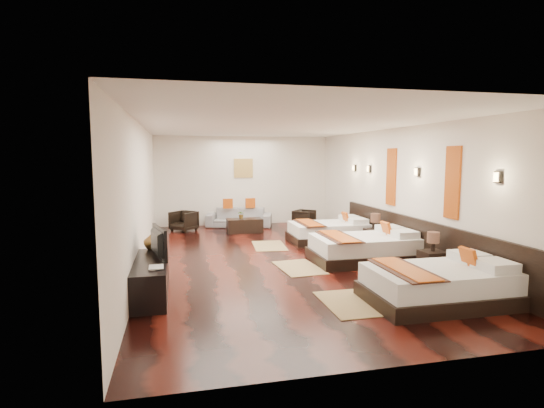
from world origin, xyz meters
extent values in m
cube|color=black|center=(0.00, 0.00, 0.00)|extent=(5.50, 9.50, 0.01)
cube|color=white|center=(0.00, 0.00, 2.80)|extent=(5.50, 9.50, 0.01)
cube|color=silver|center=(0.00, 4.75, 1.40)|extent=(5.50, 0.01, 2.80)
cube|color=silver|center=(-2.75, 0.00, 1.40)|extent=(0.01, 9.50, 2.80)
cube|color=silver|center=(2.75, 0.00, 1.40)|extent=(0.01, 9.50, 2.80)
cube|color=black|center=(2.71, -0.80, 0.45)|extent=(0.08, 6.60, 0.90)
cube|color=black|center=(1.67, -3.13, 0.11)|extent=(2.11, 1.31, 0.22)
cube|color=white|center=(1.67, -3.13, 0.37)|extent=(2.01, 1.21, 0.30)
cube|color=#BD4B0D|center=(2.17, -3.13, 0.64)|extent=(0.16, 0.32, 0.32)
cube|color=#38190F|center=(1.12, -3.13, 0.53)|extent=(0.55, 1.33, 0.02)
cube|color=#BD4B0D|center=(1.12, -3.13, 0.55)|extent=(0.38, 1.33, 0.02)
cube|color=black|center=(1.67, -0.59, 0.11)|extent=(2.13, 1.32, 0.22)
cube|color=white|center=(1.67, -0.59, 0.38)|extent=(2.03, 1.22, 0.30)
cube|color=#BD4B0D|center=(2.18, -0.59, 0.65)|extent=(0.16, 0.32, 0.33)
cube|color=#38190F|center=(1.11, -0.59, 0.54)|extent=(0.56, 1.34, 0.02)
cube|color=#BD4B0D|center=(1.11, -0.59, 0.55)|extent=(0.39, 1.34, 0.02)
cube|color=black|center=(1.67, 1.49, 0.10)|extent=(1.96, 1.22, 0.21)
cube|color=white|center=(1.67, 1.49, 0.35)|extent=(1.87, 1.12, 0.28)
cube|color=#BD4B0D|center=(2.14, 1.49, 0.60)|extent=(0.15, 0.30, 0.30)
cube|color=#38190F|center=(1.16, 1.49, 0.50)|extent=(0.51, 1.23, 0.02)
cube|color=#BD4B0D|center=(1.16, 1.49, 0.51)|extent=(0.36, 1.23, 0.02)
cube|color=black|center=(2.44, -1.82, 0.23)|extent=(0.41, 0.41, 0.45)
cylinder|color=black|center=(2.44, -1.82, 0.54)|extent=(0.07, 0.07, 0.18)
cylinder|color=#3F2619|center=(2.44, -1.82, 0.70)|extent=(0.22, 0.22, 0.20)
cube|color=black|center=(2.44, 0.46, 0.24)|extent=(0.42, 0.42, 0.47)
cylinder|color=black|center=(2.44, 0.46, 0.57)|extent=(0.08, 0.08, 0.19)
cylinder|color=#3F2619|center=(2.44, 0.46, 0.73)|extent=(0.23, 0.23, 0.21)
cube|color=#9C804F|center=(0.38, -2.89, 0.01)|extent=(0.75, 1.20, 0.01)
cube|color=#9C804F|center=(0.21, -0.80, 0.01)|extent=(0.85, 1.26, 0.01)
cube|color=#9C804F|center=(0.08, 1.30, 0.01)|extent=(0.85, 1.26, 0.01)
cube|color=black|center=(-2.50, -1.83, 0.28)|extent=(0.50, 1.80, 0.55)
imported|color=black|center=(-2.45, -1.66, 0.80)|extent=(0.32, 0.87, 0.50)
imported|color=black|center=(-2.50, -2.32, 0.56)|extent=(0.22, 0.29, 0.03)
imported|color=brown|center=(-2.50, -1.01, 0.72)|extent=(0.41, 0.41, 0.34)
imported|color=gray|center=(-0.21, 4.30, 0.29)|extent=(2.12, 1.29, 0.58)
imported|color=black|center=(-1.91, 3.86, 0.29)|extent=(0.90, 0.90, 0.59)
imported|color=black|center=(1.72, 3.75, 0.27)|extent=(0.82, 0.82, 0.54)
cube|color=black|center=(-0.21, 3.25, 0.20)|extent=(1.01, 0.51, 0.40)
imported|color=#265F1F|center=(-0.29, 3.31, 0.52)|extent=(0.22, 0.19, 0.24)
cube|color=#D86014|center=(2.73, -1.90, 1.70)|extent=(0.04, 0.40, 1.30)
cube|color=#D86014|center=(2.73, 0.30, 1.70)|extent=(0.04, 0.40, 1.30)
cube|color=black|center=(2.71, -3.00, 1.85)|extent=(0.06, 0.12, 0.18)
cube|color=#FFD18C|center=(2.68, -3.00, 1.85)|extent=(0.02, 0.10, 0.14)
cube|color=black|center=(2.71, -0.80, 1.85)|extent=(0.06, 0.12, 0.18)
cube|color=#FFD18C|center=(2.68, -0.80, 1.85)|extent=(0.02, 0.10, 0.14)
cube|color=black|center=(2.71, 1.40, 1.85)|extent=(0.06, 0.12, 0.18)
cube|color=#FFD18C|center=(2.68, 1.40, 1.85)|extent=(0.02, 0.10, 0.14)
cube|color=black|center=(2.71, 2.30, 1.85)|extent=(0.06, 0.12, 0.18)
cube|color=#FFD18C|center=(2.68, 2.30, 1.85)|extent=(0.02, 0.10, 0.14)
cube|color=#AD873F|center=(0.00, 4.73, 1.80)|extent=(0.60, 0.04, 0.60)
camera|label=1|loc=(-2.07, -8.48, 2.16)|focal=27.71mm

